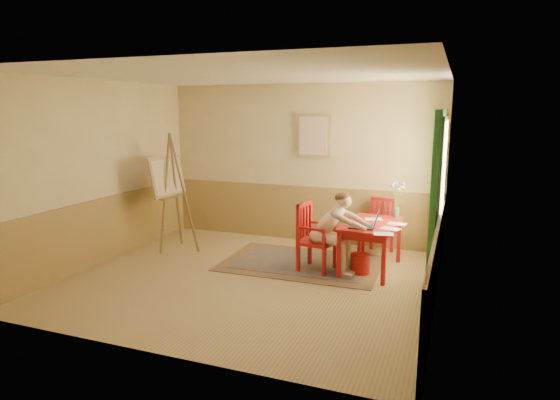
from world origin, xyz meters
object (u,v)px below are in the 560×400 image
at_px(figure, 333,229).
at_px(laptop, 366,225).
at_px(table, 371,229).
at_px(chair_left, 314,237).
at_px(chair_back, 379,226).
at_px(easel, 169,181).

relative_size(figure, laptop, 2.87).
bearing_deg(table, laptop, -92.52).
relative_size(table, chair_left, 1.22).
relative_size(chair_back, figure, 0.75).
relative_size(table, figure, 1.02).
bearing_deg(chair_back, table, -88.37).
height_order(chair_left, figure, figure).
bearing_deg(laptop, chair_left, 177.66).
height_order(table, chair_back, chair_back).
xyz_separation_m(table, easel, (-3.38, -0.08, 0.54)).
distance_m(table, chair_left, 0.85).
bearing_deg(chair_back, chair_left, -121.74).
distance_m(chair_left, chair_back, 1.45).
bearing_deg(chair_back, laptop, -89.48).
xyz_separation_m(figure, laptop, (0.47, 0.02, 0.10)).
distance_m(table, chair_back, 0.94).
distance_m(table, figure, 0.60).
bearing_deg(laptop, figure, -177.85).
relative_size(chair_back, easel, 0.46).
relative_size(laptop, easel, 0.21).
bearing_deg(laptop, chair_back, 90.52).
xyz_separation_m(table, laptop, (-0.01, -0.34, 0.14)).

